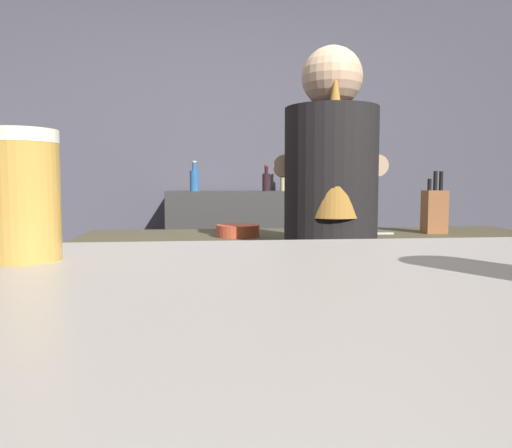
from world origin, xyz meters
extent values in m
cube|color=#4D4B57|center=(0.00, 2.20, 1.35)|extent=(5.20, 0.10, 2.70)
cube|color=#4D462F|center=(0.35, 0.76, 0.47)|extent=(2.10, 0.60, 0.93)
cube|color=#383736|center=(0.04, 1.92, 0.56)|extent=(0.88, 0.36, 1.11)
cube|color=#27303E|center=(0.32, 0.31, 0.43)|extent=(0.28, 0.20, 0.86)
cylinder|color=black|center=(0.32, 0.31, 1.15)|extent=(0.34, 0.34, 0.58)
sphere|color=#D5AA86|center=(0.32, 0.31, 1.55)|extent=(0.22, 0.22, 0.22)
cone|color=#B27A33|center=(0.30, 0.21, 1.30)|extent=(0.18, 0.18, 0.50)
cylinder|color=#D5AA86|center=(0.17, 0.49, 1.23)|extent=(0.12, 0.33, 0.08)
cylinder|color=#D5AA86|center=(0.51, 0.44, 1.23)|extent=(0.12, 0.33, 0.08)
cube|color=brown|center=(0.92, 0.72, 1.03)|extent=(0.10, 0.08, 0.20)
cylinder|color=black|center=(0.90, 0.72, 1.16)|extent=(0.02, 0.02, 0.05)
cylinder|color=black|center=(0.92, 0.72, 1.18)|extent=(0.02, 0.02, 0.09)
cylinder|color=black|center=(0.95, 0.72, 1.18)|extent=(0.02, 0.02, 0.09)
cylinder|color=#CD5133|center=(0.00, 0.67, 0.96)|extent=(0.19, 0.19, 0.05)
cube|color=silver|center=(0.60, 0.71, 0.94)|extent=(0.24, 0.04, 0.01)
cylinder|color=gold|center=(-0.33, -0.93, 1.14)|extent=(0.07, 0.07, 0.12)
cylinder|color=white|center=(-0.33, -0.93, 1.21)|extent=(0.07, 0.07, 0.01)
cylinder|color=#D2C587|center=(0.43, 2.02, 1.19)|extent=(0.05, 0.05, 0.15)
cylinder|color=#D2C587|center=(0.43, 2.02, 1.29)|extent=(0.02, 0.02, 0.06)
cylinder|color=#333333|center=(0.43, 2.02, 1.33)|extent=(0.03, 0.03, 0.01)
cylinder|color=#2B629F|center=(-0.21, 1.84, 1.18)|extent=(0.06, 0.06, 0.14)
cylinder|color=#2B629F|center=(-0.21, 1.84, 1.28)|extent=(0.03, 0.03, 0.05)
cylinder|color=silver|center=(-0.21, 1.84, 1.31)|extent=(0.03, 0.03, 0.01)
cylinder|color=black|center=(0.28, 1.89, 1.18)|extent=(0.06, 0.06, 0.12)
cylinder|color=black|center=(0.28, 1.89, 1.26)|extent=(0.02, 0.02, 0.05)
cylinder|color=red|center=(0.28, 1.89, 1.29)|extent=(0.03, 0.03, 0.01)
camera|label=1|loc=(-0.15, -1.44, 1.16)|focal=34.12mm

